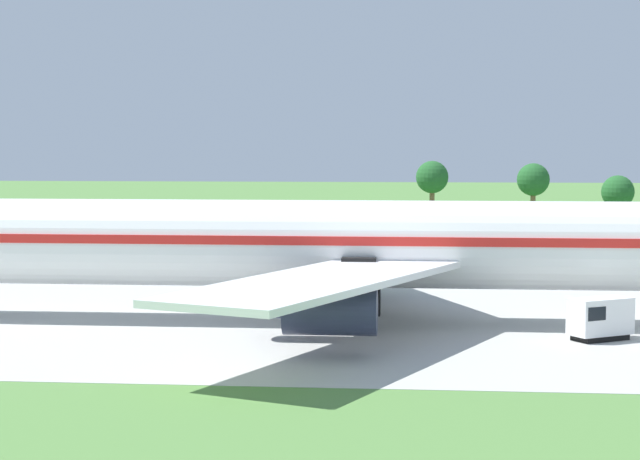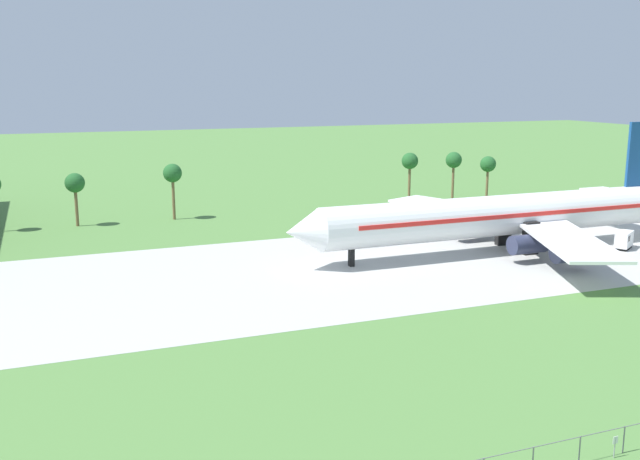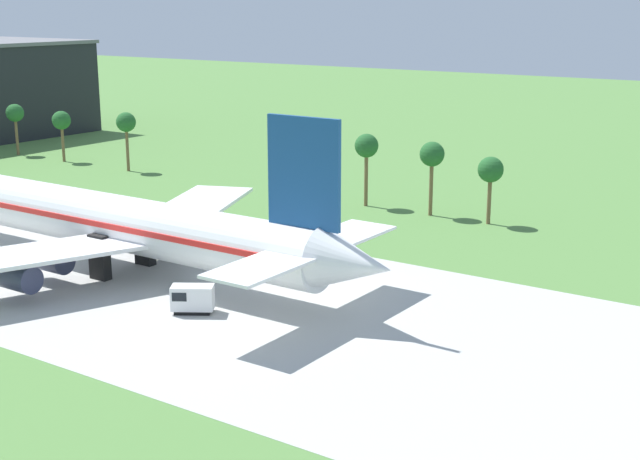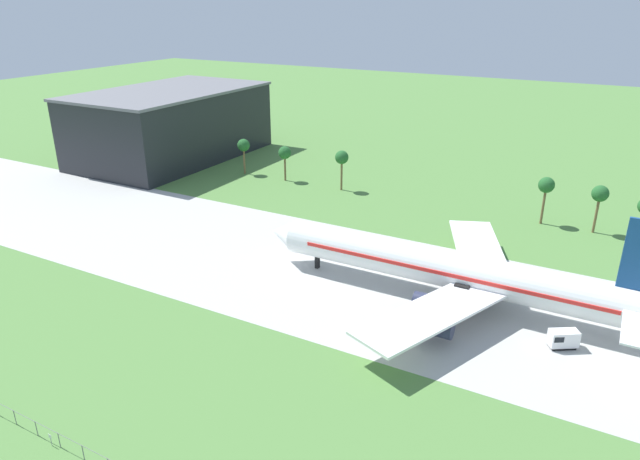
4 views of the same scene
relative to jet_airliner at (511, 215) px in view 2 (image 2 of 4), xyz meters
The scene contains 7 objects.
ground_plane 35.06m from the jet_airliner, behind, with size 600.00×600.00×0.00m, color #517F3D.
taxiway_strip 35.05m from the jet_airliner, behind, with size 320.00×44.00×0.02m.
jet_airliner is the anchor object (origin of this frame).
baggage_tug 18.96m from the jet_airliner, 19.28° to the right, with size 4.61×3.94×2.84m.
perimeter_fence 65.73m from the jet_airliner, 121.82° to the right, with size 80.10×0.10×2.10m.
no_stopping_sign 64.55m from the jet_airliner, 119.49° to the right, with size 0.44×0.08×1.68m.
palm_tree_row 50.49m from the jet_airliner, 116.43° to the left, with size 107.24×3.60×11.10m.
Camera 2 is at (-33.76, -90.99, 26.56)m, focal length 40.00 mm.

